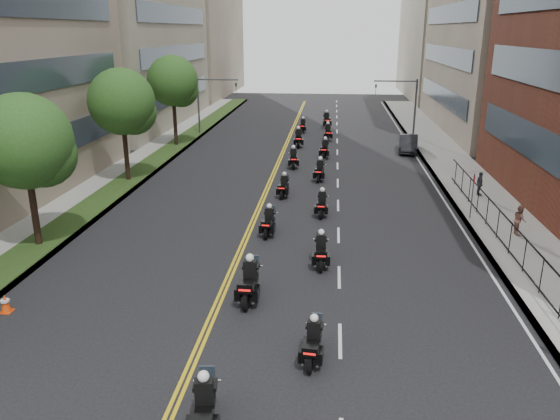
# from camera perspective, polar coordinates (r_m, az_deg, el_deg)

# --- Properties ---
(sidewalk_right) EXTENTS (4.00, 90.00, 0.15)m
(sidewalk_right) POSITION_cam_1_polar(r_m,az_deg,el_deg) (38.68, 19.21, 2.44)
(sidewalk_right) COLOR gray
(sidewalk_right) RESTS_ON ground
(sidewalk_left) EXTENTS (4.00, 90.00, 0.15)m
(sidewalk_left) POSITION_cam_1_polar(r_m,az_deg,el_deg) (40.33, -16.11, 3.37)
(sidewalk_left) COLOR gray
(sidewalk_left) RESTS_ON ground
(grass_strip) EXTENTS (2.00, 90.00, 0.04)m
(grass_strip) POSITION_cam_1_polar(r_m,az_deg,el_deg) (40.02, -15.05, 3.49)
(grass_strip) COLOR #1E3814
(grass_strip) RESTS_ON sidewalk_left
(building_right_far) EXTENTS (15.00, 28.00, 26.00)m
(building_right_far) POSITION_cam_1_polar(r_m,az_deg,el_deg) (91.22, 18.48, 19.34)
(building_right_far) COLOR gray
(building_right_far) RESTS_ON ground
(building_left_far) EXTENTS (16.00, 28.00, 26.00)m
(building_left_far) POSITION_cam_1_polar(r_m,az_deg,el_deg) (92.63, -10.60, 19.90)
(building_left_far) COLOR #7B6F5A
(building_left_far) RESTS_ON ground
(iron_fence) EXTENTS (0.05, 28.00, 1.50)m
(iron_fence) POSITION_cam_1_polar(r_m,az_deg,el_deg) (26.27, 23.54, -3.50)
(iron_fence) COLOR black
(iron_fence) RESTS_ON sidewalk_right
(street_trees) EXTENTS (4.40, 38.40, 7.98)m
(street_trees) POSITION_cam_1_polar(r_m,az_deg,el_deg) (33.21, -19.29, 8.91)
(street_trees) COLOR black
(street_trees) RESTS_ON ground
(traffic_signal_right) EXTENTS (4.09, 0.20, 5.60)m
(traffic_signal_right) POSITION_cam_1_polar(r_m,az_deg,el_deg) (54.02, 12.98, 11.19)
(traffic_signal_right) COLOR #3F3F44
(traffic_signal_right) RESTS_ON ground
(traffic_signal_left) EXTENTS (4.09, 0.20, 5.60)m
(traffic_signal_left) POSITION_cam_1_polar(r_m,az_deg,el_deg) (54.97, -7.56, 11.60)
(traffic_signal_left) COLOR #3F3F44
(traffic_signal_left) RESTS_ON ground
(motorcycle_0) EXTENTS (0.71, 2.43, 1.80)m
(motorcycle_0) POSITION_cam_1_polar(r_m,az_deg,el_deg) (15.00, -7.91, -20.07)
(motorcycle_0) COLOR black
(motorcycle_0) RESTS_ON ground
(motorcycle_1) EXTENTS (0.58, 2.14, 1.58)m
(motorcycle_1) POSITION_cam_1_polar(r_m,az_deg,el_deg) (17.66, 3.48, -13.72)
(motorcycle_1) COLOR black
(motorcycle_1) RESTS_ON ground
(motorcycle_2) EXTENTS (0.59, 2.55, 1.88)m
(motorcycle_2) POSITION_cam_1_polar(r_m,az_deg,el_deg) (21.16, -3.21, -7.60)
(motorcycle_2) COLOR black
(motorcycle_2) RESTS_ON ground
(motorcycle_3) EXTENTS (0.53, 2.27, 1.68)m
(motorcycle_3) POSITION_cam_1_polar(r_m,az_deg,el_deg) (24.22, 4.29, -4.36)
(motorcycle_3) COLOR black
(motorcycle_3) RESTS_ON ground
(motorcycle_4) EXTENTS (0.57, 2.21, 1.63)m
(motorcycle_4) POSITION_cam_1_polar(r_m,az_deg,el_deg) (27.78, -1.18, -1.33)
(motorcycle_4) COLOR black
(motorcycle_4) RESTS_ON ground
(motorcycle_5) EXTENTS (0.51, 2.18, 1.61)m
(motorcycle_5) POSITION_cam_1_polar(r_m,az_deg,el_deg) (30.75, 4.40, 0.57)
(motorcycle_5) COLOR black
(motorcycle_5) RESTS_ON ground
(motorcycle_6) EXTENTS (0.58, 2.13, 1.57)m
(motorcycle_6) POSITION_cam_1_polar(r_m,az_deg,el_deg) (34.15, 0.42, 2.41)
(motorcycle_6) COLOR black
(motorcycle_6) RESTS_ON ground
(motorcycle_7) EXTENTS (0.63, 2.28, 1.68)m
(motorcycle_7) POSITION_cam_1_polar(r_m,az_deg,el_deg) (37.97, 4.19, 4.07)
(motorcycle_7) COLOR black
(motorcycle_7) RESTS_ON ground
(motorcycle_8) EXTENTS (0.65, 2.32, 1.71)m
(motorcycle_8) POSITION_cam_1_polar(r_m,az_deg,el_deg) (41.51, 1.41, 5.36)
(motorcycle_8) COLOR black
(motorcycle_8) RESTS_ON ground
(motorcycle_9) EXTENTS (0.63, 2.35, 1.73)m
(motorcycle_9) POSITION_cam_1_polar(r_m,az_deg,el_deg) (44.92, 4.71, 6.31)
(motorcycle_9) COLOR black
(motorcycle_9) RESTS_ON ground
(motorcycle_10) EXTENTS (0.68, 2.51, 1.85)m
(motorcycle_10) POSITION_cam_1_polar(r_m,az_deg,el_deg) (49.10, 1.93, 7.45)
(motorcycle_10) COLOR black
(motorcycle_10) RESTS_ON ground
(motorcycle_11) EXTENTS (0.62, 2.41, 1.78)m
(motorcycle_11) POSITION_cam_1_polar(r_m,az_deg,el_deg) (52.25, 5.02, 8.02)
(motorcycle_11) COLOR black
(motorcycle_11) RESTS_ON ground
(motorcycle_12) EXTENTS (0.52, 2.22, 1.64)m
(motorcycle_12) POSITION_cam_1_polar(r_m,az_deg,el_deg) (56.13, 2.40, 8.73)
(motorcycle_12) COLOR black
(motorcycle_12) RESTS_ON ground
(motorcycle_13) EXTENTS (0.77, 2.54, 1.88)m
(motorcycle_13) POSITION_cam_1_polar(r_m,az_deg,el_deg) (59.21, 4.89, 9.28)
(motorcycle_13) COLOR black
(motorcycle_13) RESTS_ON ground
(parked_sedan) EXTENTS (2.06, 4.51, 1.43)m
(parked_sedan) POSITION_cam_1_polar(r_m,az_deg,el_deg) (48.27, 13.26, 6.77)
(parked_sedan) COLOR black
(parked_sedan) RESTS_ON ground
(pedestrian_b) EXTENTS (0.61, 0.77, 1.52)m
(pedestrian_b) POSITION_cam_1_polar(r_m,az_deg,el_deg) (29.93, 23.75, -0.93)
(pedestrian_b) COLOR #915D4F
(pedestrian_b) RESTS_ON sidewalk_right
(pedestrian_c) EXTENTS (0.44, 0.90, 1.49)m
(pedestrian_c) POSITION_cam_1_polar(r_m,az_deg,el_deg) (36.05, 20.15, 2.58)
(pedestrian_c) COLOR #3B3A41
(pedestrian_c) RESTS_ON sidewalk_right
(traffic_cone) EXTENTS (0.43, 0.43, 0.71)m
(traffic_cone) POSITION_cam_1_polar(r_m,az_deg,el_deg) (22.87, -26.77, -8.71)
(traffic_cone) COLOR #EA3F0C
(traffic_cone) RESTS_ON ground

